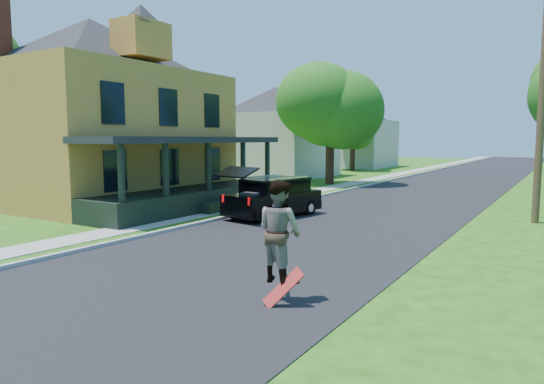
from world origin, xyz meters
The scene contains 14 objects.
ground centered at (0.00, 0.00, 0.00)m, with size 140.00×140.00×0.00m, color #204F0F.
street centered at (0.00, 20.00, 0.00)m, with size 8.00×120.00×0.02m, color black.
curb centered at (-4.05, 20.00, 0.00)m, with size 0.15×120.00×0.12m, color #A3A39E.
sidewalk centered at (-5.60, 20.00, 0.00)m, with size 1.30×120.00×0.03m, color gray.
front_walk centered at (-9.50, 6.00, 0.00)m, with size 6.50×1.20×0.03m, color gray.
main_house centered at (-12.80, 5.99, 4.92)m, with size 15.56×15.56×10.10m.
neighbor_house_mid centered at (-13.50, 24.00, 4.19)m, with size 12.78×12.78×8.30m.
neighbor_house_far centered at (-13.50, 40.00, 4.19)m, with size 12.78×12.78×8.30m.
black_suv centered at (-2.71, 6.14, 0.78)m, with size 2.39×4.60×2.04m.
skateboarder centered at (2.50, -2.09, 1.32)m, with size 1.12×0.98×1.94m.
skateboard centered at (2.78, -2.42, 0.33)m, with size 0.72×0.45×0.77m.
tree_left_mid centered at (-6.85, 20.09, 5.65)m, with size 6.22×5.96×8.67m.
tree_left_far centered at (-11.03, 34.24, 4.68)m, with size 5.12×5.14×7.17m.
utility_pole_near centered at (6.06, 10.07, 4.46)m, with size 1.62×0.34×8.64m.
Camera 1 is at (7.08, -9.75, 3.04)m, focal length 32.00 mm.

